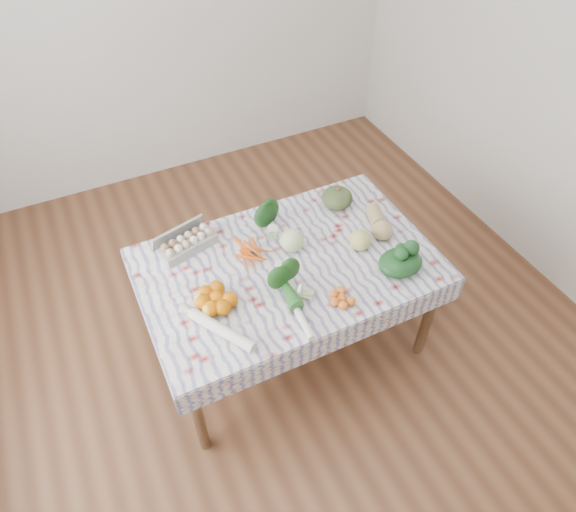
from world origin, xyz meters
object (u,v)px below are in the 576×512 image
object	(u,v)px
cabbage	(292,240)
grapefruit	(360,240)
egg_carton	(188,244)
butternut_squash	(379,221)
dining_table	(288,273)
kabocha_squash	(337,198)

from	to	relation	value
cabbage	grapefruit	size ratio (longest dim) A/B	1.11
egg_carton	butternut_squash	world-z (taller)	butternut_squash
egg_carton	dining_table	bearing A→B (deg)	-51.88
dining_table	kabocha_squash	size ratio (longest dim) A/B	8.22
kabocha_squash	butternut_squash	bearing A→B (deg)	-69.17
dining_table	butternut_squash	world-z (taller)	butternut_squash
egg_carton	grapefruit	size ratio (longest dim) A/B	2.71
egg_carton	kabocha_squash	bearing A→B (deg)	-16.97
egg_carton	cabbage	world-z (taller)	cabbage
egg_carton	cabbage	distance (m)	0.60
kabocha_squash	butternut_squash	xyz separation A→B (m)	(0.11, -0.30, -0.00)
kabocha_squash	grapefruit	distance (m)	0.40
grapefruit	cabbage	bearing A→B (deg)	155.22
cabbage	butternut_squash	world-z (taller)	cabbage
egg_carton	grapefruit	xyz separation A→B (m)	(0.90, -0.42, 0.02)
dining_table	grapefruit	size ratio (longest dim) A/B	12.80
butternut_squash	grapefruit	bearing A→B (deg)	-137.71
kabocha_squash	egg_carton	bearing A→B (deg)	178.36
dining_table	butternut_squash	bearing A→B (deg)	1.81
dining_table	kabocha_squash	distance (m)	0.61
butternut_squash	dining_table	bearing A→B (deg)	-161.73
kabocha_squash	dining_table	bearing A→B (deg)	-147.23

